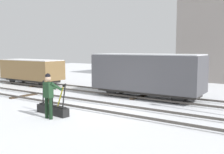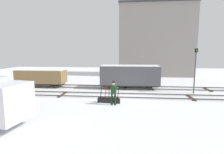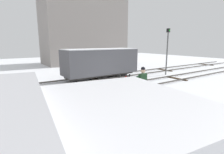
{
  "view_description": "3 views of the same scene",
  "coord_description": "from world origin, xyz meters",
  "px_view_note": "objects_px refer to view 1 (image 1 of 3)",
  "views": [
    {
      "loc": [
        7.29,
        -9.83,
        2.84
      ],
      "look_at": [
        -0.03,
        0.85,
        1.46
      ],
      "focal_mm": 41.88,
      "sensor_mm": 36.0,
      "label": 1
    },
    {
      "loc": [
        0.39,
        -15.58,
        4.03
      ],
      "look_at": [
        -1.43,
        2.92,
        1.37
      ],
      "focal_mm": 28.11,
      "sensor_mm": 36.0,
      "label": 2
    },
    {
      "loc": [
        -6.97,
        -9.0,
        3.08
      ],
      "look_at": [
        -0.34,
        0.8,
        0.73
      ],
      "focal_mm": 27.89,
      "sensor_mm": 36.0,
      "label": 3
    }
  ],
  "objects_px": {
    "rail_worker": "(49,93)",
    "freight_car_back_track": "(147,73)",
    "freight_car_near_switch": "(32,70)",
    "switch_lever_frame": "(53,109)"
  },
  "relations": [
    {
      "from": "rail_worker",
      "to": "freight_car_back_track",
      "type": "relative_size",
      "value": 0.29
    },
    {
      "from": "freight_car_near_switch",
      "to": "switch_lever_frame",
      "type": "bearing_deg",
      "value": -33.85
    },
    {
      "from": "rail_worker",
      "to": "freight_car_near_switch",
      "type": "distance_m",
      "value": 11.01
    },
    {
      "from": "switch_lever_frame",
      "to": "freight_car_back_track",
      "type": "height_order",
      "value": "freight_car_back_track"
    },
    {
      "from": "freight_car_back_track",
      "to": "freight_car_near_switch",
      "type": "xyz_separation_m",
      "value": [
        -10.25,
        -0.0,
        -0.28
      ]
    },
    {
      "from": "freight_car_back_track",
      "to": "freight_car_near_switch",
      "type": "bearing_deg",
      "value": 179.17
    },
    {
      "from": "rail_worker",
      "to": "freight_car_near_switch",
      "type": "height_order",
      "value": "freight_car_near_switch"
    },
    {
      "from": "freight_car_back_track",
      "to": "rail_worker",
      "type": "bearing_deg",
      "value": -101.86
    },
    {
      "from": "freight_car_back_track",
      "to": "switch_lever_frame",
      "type": "bearing_deg",
      "value": -106.84
    },
    {
      "from": "rail_worker",
      "to": "freight_car_back_track",
      "type": "height_order",
      "value": "freight_car_back_track"
    }
  ]
}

